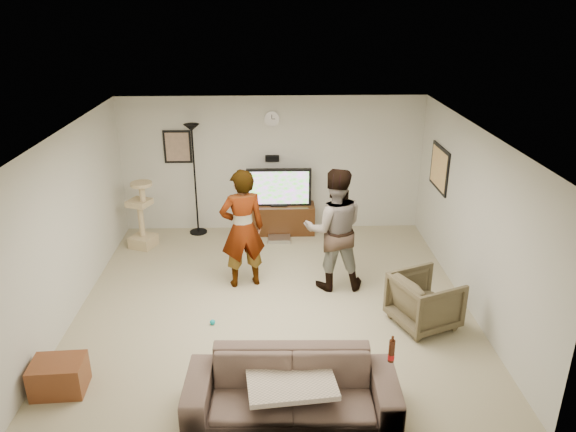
{
  "coord_description": "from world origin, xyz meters",
  "views": [
    {
      "loc": [
        -0.01,
        -6.83,
        4.09
      ],
      "look_at": [
        0.21,
        0.2,
        1.25
      ],
      "focal_mm": 33.85,
      "sensor_mm": 36.0,
      "label": 1
    }
  ],
  "objects_px": {
    "sofa": "(292,389)",
    "armchair": "(425,301)",
    "cat_tree": "(141,214)",
    "side_table": "(59,376)",
    "beer_bottle": "(392,351)",
    "tv_stand": "(279,219)",
    "person_left": "(243,229)",
    "tv": "(279,187)",
    "person_right": "(334,229)",
    "floor_lamp": "(195,180)"
  },
  "relations": [
    {
      "from": "sofa",
      "to": "armchair",
      "type": "bearing_deg",
      "value": 43.58
    },
    {
      "from": "cat_tree",
      "to": "side_table",
      "type": "distance_m",
      "value": 3.82
    },
    {
      "from": "sofa",
      "to": "beer_bottle",
      "type": "height_order",
      "value": "beer_bottle"
    },
    {
      "from": "tv_stand",
      "to": "person_left",
      "type": "height_order",
      "value": "person_left"
    },
    {
      "from": "person_left",
      "to": "tv",
      "type": "bearing_deg",
      "value": -121.18
    },
    {
      "from": "person_left",
      "to": "armchair",
      "type": "height_order",
      "value": "person_left"
    },
    {
      "from": "tv_stand",
      "to": "person_right",
      "type": "relative_size",
      "value": 0.7
    },
    {
      "from": "tv",
      "to": "floor_lamp",
      "type": "bearing_deg",
      "value": 178.7
    },
    {
      "from": "person_left",
      "to": "side_table",
      "type": "height_order",
      "value": "person_left"
    },
    {
      "from": "floor_lamp",
      "to": "armchair",
      "type": "height_order",
      "value": "floor_lamp"
    },
    {
      "from": "tv_stand",
      "to": "armchair",
      "type": "bearing_deg",
      "value": -59.12
    },
    {
      "from": "tv_stand",
      "to": "floor_lamp",
      "type": "bearing_deg",
      "value": 178.7
    },
    {
      "from": "cat_tree",
      "to": "person_right",
      "type": "xyz_separation_m",
      "value": [
        3.18,
        -1.5,
        0.33
      ]
    },
    {
      "from": "side_table",
      "to": "cat_tree",
      "type": "bearing_deg",
      "value": 88.34
    },
    {
      "from": "floor_lamp",
      "to": "person_right",
      "type": "relative_size",
      "value": 1.1
    },
    {
      "from": "tv",
      "to": "armchair",
      "type": "height_order",
      "value": "tv"
    },
    {
      "from": "armchair",
      "to": "person_left",
      "type": "bearing_deg",
      "value": 41.73
    },
    {
      "from": "cat_tree",
      "to": "floor_lamp",
      "type": "bearing_deg",
      "value": 33.34
    },
    {
      "from": "person_left",
      "to": "cat_tree",
      "type": "bearing_deg",
      "value": -52.58
    },
    {
      "from": "side_table",
      "to": "tv_stand",
      "type": "bearing_deg",
      "value": 59.92
    },
    {
      "from": "sofa",
      "to": "beer_bottle",
      "type": "relative_size",
      "value": 8.81
    },
    {
      "from": "person_left",
      "to": "sofa",
      "type": "relative_size",
      "value": 0.83
    },
    {
      "from": "tv_stand",
      "to": "tv",
      "type": "relative_size",
      "value": 1.11
    },
    {
      "from": "person_right",
      "to": "armchair",
      "type": "bearing_deg",
      "value": 134.14
    },
    {
      "from": "tv",
      "to": "side_table",
      "type": "relative_size",
      "value": 2.06
    },
    {
      "from": "beer_bottle",
      "to": "person_right",
      "type": "bearing_deg",
      "value": 95.99
    },
    {
      "from": "tv_stand",
      "to": "armchair",
      "type": "xyz_separation_m",
      "value": [
        1.88,
        -3.15,
        0.09
      ]
    },
    {
      "from": "tv_stand",
      "to": "floor_lamp",
      "type": "relative_size",
      "value": 0.64
    },
    {
      "from": "person_right",
      "to": "sofa",
      "type": "height_order",
      "value": "person_right"
    },
    {
      "from": "tv_stand",
      "to": "sofa",
      "type": "distance_m",
      "value": 4.79
    },
    {
      "from": "sofa",
      "to": "side_table",
      "type": "height_order",
      "value": "sofa"
    },
    {
      "from": "cat_tree",
      "to": "armchair",
      "type": "relative_size",
      "value": 1.54
    },
    {
      "from": "beer_bottle",
      "to": "armchair",
      "type": "height_order",
      "value": "beer_bottle"
    },
    {
      "from": "floor_lamp",
      "to": "cat_tree",
      "type": "bearing_deg",
      "value": -146.66
    },
    {
      "from": "tv_stand",
      "to": "floor_lamp",
      "type": "xyz_separation_m",
      "value": [
        -1.51,
        0.03,
        0.75
      ]
    },
    {
      "from": "tv",
      "to": "cat_tree",
      "type": "xyz_separation_m",
      "value": [
        -2.41,
        -0.55,
        -0.28
      ]
    },
    {
      "from": "sofa",
      "to": "side_table",
      "type": "distance_m",
      "value": 2.61
    },
    {
      "from": "tv",
      "to": "floor_lamp",
      "type": "distance_m",
      "value": 1.52
    },
    {
      "from": "tv_stand",
      "to": "floor_lamp",
      "type": "distance_m",
      "value": 1.69
    },
    {
      "from": "floor_lamp",
      "to": "tv",
      "type": "bearing_deg",
      "value": -1.3
    },
    {
      "from": "armchair",
      "to": "side_table",
      "type": "xyz_separation_m",
      "value": [
        -4.4,
        -1.19,
        -0.17
      ]
    },
    {
      "from": "cat_tree",
      "to": "person_left",
      "type": "relative_size",
      "value": 0.66
    },
    {
      "from": "floor_lamp",
      "to": "side_table",
      "type": "xyz_separation_m",
      "value": [
        -1.0,
        -4.38,
        -0.84
      ]
    },
    {
      "from": "tv_stand",
      "to": "tv",
      "type": "height_order",
      "value": "tv"
    },
    {
      "from": "tv",
      "to": "armchair",
      "type": "relative_size",
      "value": 1.49
    },
    {
      "from": "floor_lamp",
      "to": "side_table",
      "type": "distance_m",
      "value": 4.57
    },
    {
      "from": "sofa",
      "to": "tv_stand",
      "type": "bearing_deg",
      "value": 92.31
    },
    {
      "from": "cat_tree",
      "to": "sofa",
      "type": "bearing_deg",
      "value": -59.88
    },
    {
      "from": "tv_stand",
      "to": "armchair",
      "type": "relative_size",
      "value": 1.66
    },
    {
      "from": "floor_lamp",
      "to": "cat_tree",
      "type": "relative_size",
      "value": 1.69
    }
  ]
}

